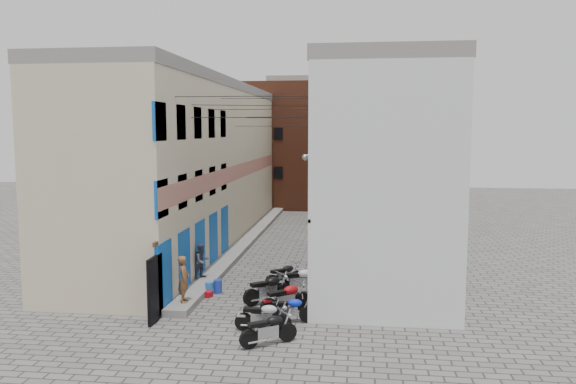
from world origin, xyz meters
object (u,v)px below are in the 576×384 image
at_px(water_jug_near, 209,288).
at_px(water_jug_far, 218,286).
at_px(person_a, 184,279).
at_px(motorcycle_e, 268,288).
at_px(motorcycle_d, 286,297).
at_px(motorcycle_b, 263,315).
at_px(motorcycle_g, 284,274).
at_px(motorcycle_c, 289,308).
at_px(person_b, 202,261).
at_px(red_crate, 207,294).
at_px(motorcycle_f, 300,279).
at_px(motorcycle_a, 269,328).

relative_size(water_jug_near, water_jug_far, 0.92).
bearing_deg(person_a, water_jug_far, -31.39).
bearing_deg(motorcycle_e, motorcycle_d, -0.15).
bearing_deg(motorcycle_b, motorcycle_g, 179.00).
bearing_deg(water_jug_near, motorcycle_c, -38.36).
bearing_deg(person_b, person_a, -139.61).
distance_m(motorcycle_g, person_b, 3.43).
bearing_deg(person_b, water_jug_far, -104.77).
xyz_separation_m(person_a, water_jug_far, (0.71, 2.02, -0.82)).
bearing_deg(person_a, water_jug_near, -25.97).
relative_size(motorcycle_d, red_crate, 5.46).
relative_size(motorcycle_c, motorcycle_e, 0.84).
distance_m(motorcycle_e, motorcycle_g, 2.29).
height_order(motorcycle_c, motorcycle_f, motorcycle_f).
distance_m(person_a, water_jug_near, 2.00).
bearing_deg(red_crate, motorcycle_f, 13.69).
xyz_separation_m(motorcycle_a, red_crate, (-3.07, 4.42, -0.42)).
distance_m(motorcycle_a, motorcycle_g, 6.26).
xyz_separation_m(motorcycle_a, water_jug_far, (-2.80, 5.01, -0.27)).
xyz_separation_m(motorcycle_f, person_a, (-3.89, -2.28, 0.50)).
relative_size(motorcycle_e, person_b, 1.40).
relative_size(motorcycle_b, person_b, 1.27).
height_order(motorcycle_g, person_b, person_b).
height_order(motorcycle_a, water_jug_near, motorcycle_a).
bearing_deg(motorcycle_d, red_crate, -152.73).
relative_size(motorcycle_g, water_jug_far, 3.38).
bearing_deg(water_jug_far, motorcycle_f, 4.55).
bearing_deg(motorcycle_e, motorcycle_c, -10.63).
distance_m(motorcycle_b, motorcycle_d, 1.93).
bearing_deg(motorcycle_c, red_crate, -131.62).
bearing_deg(person_b, red_crate, -122.81).
bearing_deg(red_crate, person_a, -106.91).
height_order(motorcycle_a, person_a, person_a).
relative_size(motorcycle_c, water_jug_near, 3.49).
height_order(motorcycle_a, motorcycle_c, motorcycle_a).
height_order(motorcycle_a, person_b, person_b).
bearing_deg(motorcycle_d, water_jug_near, -157.36).
relative_size(water_jug_near, red_crate, 1.33).
bearing_deg(person_a, motorcycle_c, -116.07).
distance_m(motorcycle_c, water_jug_far, 4.37).
relative_size(motorcycle_a, motorcycle_d, 0.92).
distance_m(motorcycle_d, water_jug_far, 3.57).
bearing_deg(motorcycle_g, motorcycle_d, -32.63).
relative_size(motorcycle_e, motorcycle_f, 0.99).
bearing_deg(water_jug_far, motorcycle_d, -34.65).
bearing_deg(red_crate, water_jug_far, 64.95).
bearing_deg(person_a, motorcycle_f, -71.67).
height_order(motorcycle_f, red_crate, motorcycle_f).
bearing_deg(person_b, motorcycle_e, -89.31).
height_order(motorcycle_c, water_jug_far, motorcycle_c).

